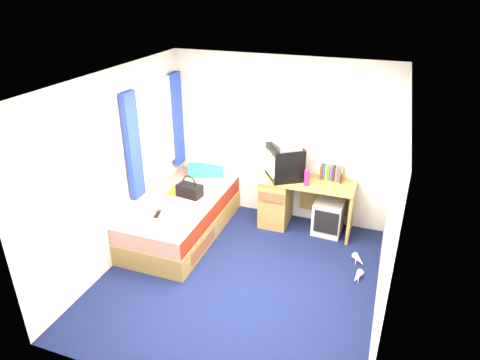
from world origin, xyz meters
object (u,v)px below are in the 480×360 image
(bed, at_px, (182,217))
(towel, at_px, (184,212))
(pink_water_bottle, at_px, (307,178))
(remote_control, at_px, (157,214))
(pillow, at_px, (206,170))
(handbag, at_px, (190,190))
(colour_swatch_fan, at_px, (174,217))
(vcr, at_px, (286,144))
(storage_cube, at_px, (328,217))
(white_heels, at_px, (358,268))
(water_bottle, at_px, (155,208))
(desk, at_px, (288,199))
(magazine, at_px, (177,191))
(picture_frame, at_px, (341,177))
(crt_tv, at_px, (285,162))
(aerosol_can, at_px, (299,174))

(bed, distance_m, towel, 0.54)
(pink_water_bottle, distance_m, remote_control, 2.05)
(pillow, xyz_separation_m, pink_water_bottle, (1.64, -0.30, 0.26))
(handbag, xyz_separation_m, colour_swatch_fan, (0.08, -0.61, -0.09))
(vcr, distance_m, towel, 1.67)
(pink_water_bottle, bearing_deg, remote_control, -147.36)
(colour_swatch_fan, bearing_deg, storage_cube, 33.95)
(pink_water_bottle, height_order, handbag, pink_water_bottle)
(bed, xyz_separation_m, towel, (0.23, -0.36, 0.32))
(white_heels, bearing_deg, water_bottle, -172.78)
(vcr, relative_size, handbag, 1.20)
(desk, xyz_separation_m, magazine, (-1.51, -0.55, 0.14))
(picture_frame, xyz_separation_m, magazine, (-2.21, -0.67, -0.27))
(crt_tv, xyz_separation_m, magazine, (-1.43, -0.55, -0.44))
(towel, bearing_deg, bed, 122.67)
(bed, bearing_deg, handbag, 66.00)
(picture_frame, relative_size, handbag, 0.38)
(storage_cube, xyz_separation_m, picture_frame, (0.10, 0.14, 0.57))
(desk, xyz_separation_m, crt_tv, (-0.08, 0.00, 0.58))
(aerosol_can, xyz_separation_m, colour_swatch_fan, (-1.33, -1.21, -0.30))
(vcr, xyz_separation_m, picture_frame, (0.77, 0.12, -0.44))
(picture_frame, bearing_deg, vcr, 178.48)
(vcr, height_order, pink_water_bottle, vcr)
(colour_swatch_fan, bearing_deg, vcr, 47.84)
(towel, distance_m, colour_swatch_fan, 0.14)
(remote_control, bearing_deg, colour_swatch_fan, -9.28)
(white_heels, bearing_deg, storage_cube, 123.69)
(remote_control, bearing_deg, white_heels, -2.79)
(water_bottle, height_order, colour_swatch_fan, water_bottle)
(picture_frame, height_order, pink_water_bottle, pink_water_bottle)
(pink_water_bottle, bearing_deg, colour_swatch_fan, -143.65)
(bed, relative_size, colour_swatch_fan, 9.09)
(handbag, bearing_deg, storage_cube, 26.34)
(desk, bearing_deg, pillow, 173.68)
(pillow, relative_size, storage_cube, 1.11)
(crt_tv, bearing_deg, bed, -91.82)
(desk, xyz_separation_m, colour_swatch_fan, (-1.19, -1.23, 0.14))
(colour_swatch_fan, xyz_separation_m, remote_control, (-0.24, -0.01, 0.00))
(white_heels, bearing_deg, aerosol_can, 141.48)
(pillow, bearing_deg, desk, -6.32)
(storage_cube, relative_size, magazine, 1.76)
(remote_control, bearing_deg, towel, 6.47)
(bed, relative_size, pillow, 3.66)
(pillow, distance_m, colour_swatch_fan, 1.39)
(magazine, bearing_deg, pillow, 78.41)
(water_bottle, xyz_separation_m, remote_control, (0.10, -0.11, -0.03))
(handbag, bearing_deg, pink_water_bottle, 25.55)
(white_heels, bearing_deg, desk, 144.56)
(towel, xyz_separation_m, water_bottle, (-0.42, -0.01, -0.02))
(towel, bearing_deg, white_heels, 8.40)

